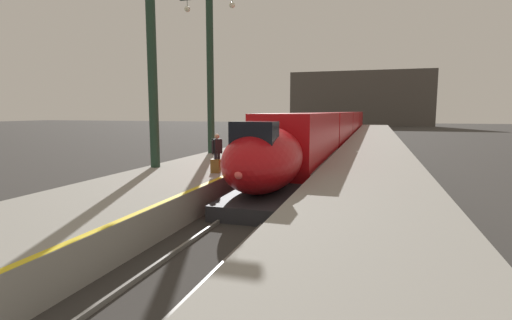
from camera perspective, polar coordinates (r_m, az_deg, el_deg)
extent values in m
cube|color=gray|center=(27.14, -0.40, 0.50)|extent=(4.80, 110.00, 1.05)
cube|color=gray|center=(25.88, 16.95, -0.15)|extent=(4.80, 110.00, 1.05)
cube|color=yellow|center=(26.48, 4.30, 1.46)|extent=(0.20, 107.80, 0.01)
cube|color=slate|center=(29.08, 7.46, -0.04)|extent=(0.08, 110.00, 0.12)
cube|color=slate|center=(28.86, 10.40, -0.15)|extent=(0.08, 110.00, 0.12)
ellipsoid|color=#B20F14|center=(15.18, 1.35, 0.14)|extent=(2.78, 6.29, 2.56)
cube|color=#28282D|center=(15.16, 1.00, -5.85)|extent=(2.46, 5.35, 0.55)
cube|color=black|center=(13.73, -0.27, 3.87)|extent=(1.59, 1.00, 0.90)
sphere|color=#F24C4C|center=(12.31, -2.58, -2.24)|extent=(0.28, 0.28, 0.28)
cube|color=#B20F14|center=(23.80, 7.24, 3.24)|extent=(2.90, 14.00, 3.05)
cube|color=black|center=(24.05, 3.92, 4.64)|extent=(0.04, 11.90, 0.80)
cube|color=black|center=(23.56, 10.67, 4.48)|extent=(0.04, 11.90, 0.80)
cube|color=silver|center=(23.92, 7.19, 0.19)|extent=(2.92, 13.30, 0.24)
cube|color=black|center=(19.65, 4.87, -2.84)|extent=(2.03, 2.20, 0.56)
cube|color=black|center=(28.37, 8.76, 0.21)|extent=(2.03, 2.20, 0.56)
cube|color=#B20F14|center=(40.22, 11.39, 4.76)|extent=(2.90, 18.00, 3.05)
cube|color=black|center=(40.38, 9.40, 5.60)|extent=(0.04, 15.84, 0.80)
cube|color=black|center=(40.09, 13.44, 5.49)|extent=(0.04, 15.84, 0.80)
cube|color=black|center=(34.28, 10.26, 1.38)|extent=(2.03, 2.20, 0.56)
cube|color=black|center=(46.41, 12.12, 2.83)|extent=(2.03, 2.20, 0.56)
cube|color=#B20F14|center=(58.75, 13.28, 5.45)|extent=(2.90, 18.00, 3.05)
cube|color=black|center=(58.85, 11.91, 6.02)|extent=(0.04, 15.84, 0.80)
cube|color=black|center=(58.65, 14.69, 5.94)|extent=(0.04, 15.84, 0.80)
cube|color=black|center=(52.73, 12.75, 3.33)|extent=(2.03, 2.20, 0.56)
cube|color=black|center=(64.92, 13.62, 4.00)|extent=(2.03, 2.20, 0.56)
cube|color=#B20F14|center=(77.31, 14.27, 5.80)|extent=(2.90, 18.00, 3.05)
cube|color=black|center=(77.39, 13.22, 6.24)|extent=(0.04, 15.84, 0.80)
cube|color=black|center=(77.23, 15.34, 6.17)|extent=(0.04, 15.84, 0.80)
cube|color=black|center=(71.26, 13.96, 4.26)|extent=(2.03, 2.20, 0.56)
cube|color=black|center=(83.47, 14.46, 4.65)|extent=(2.03, 2.20, 0.56)
cylinder|color=#1E3828|center=(19.05, -15.20, 14.63)|extent=(0.44, 0.44, 10.38)
cylinder|color=#1E3828|center=(24.84, -6.80, 12.55)|extent=(0.44, 0.44, 9.96)
cylinder|color=#1E3828|center=(26.25, -10.18, 21.93)|extent=(0.03, 0.03, 0.60)
sphere|color=#EFEACC|center=(26.16, -10.16, 21.19)|extent=(0.36, 0.36, 0.36)
sphere|color=#EFEACC|center=(24.98, -3.56, 21.96)|extent=(0.36, 0.36, 0.36)
cylinder|color=#23232D|center=(16.90, -5.55, -0.39)|extent=(0.13, 0.13, 0.85)
cylinder|color=#23232D|center=(16.80, -6.01, -0.44)|extent=(0.13, 0.13, 0.85)
cube|color=black|center=(16.77, -5.81, 2.08)|extent=(0.38, 0.44, 0.62)
cylinder|color=black|center=(16.92, -5.17, 1.96)|extent=(0.09, 0.09, 0.58)
cylinder|color=black|center=(16.63, -6.46, 1.85)|extent=(0.09, 0.09, 0.58)
sphere|color=tan|center=(16.74, -5.83, 3.51)|extent=(0.22, 0.22, 0.22)
cylinder|color=#23232D|center=(22.05, -2.84, 1.42)|extent=(0.13, 0.13, 0.85)
cylinder|color=#23232D|center=(21.96, -3.20, 1.39)|extent=(0.13, 0.13, 0.85)
cube|color=black|center=(21.94, -3.03, 3.31)|extent=(0.40, 0.44, 0.62)
cylinder|color=black|center=(22.08, -2.52, 3.21)|extent=(0.09, 0.09, 0.58)
cylinder|color=black|center=(21.81, -3.55, 3.15)|extent=(0.09, 0.09, 0.58)
sphere|color=tan|center=(21.92, -3.04, 4.41)|extent=(0.22, 0.22, 0.22)
cube|color=brown|center=(16.73, -6.02, -0.90)|extent=(0.40, 0.22, 0.60)
cylinder|color=#262628|center=(16.71, -6.36, 0.74)|extent=(0.02, 0.02, 0.36)
cylinder|color=#262628|center=(16.63, -5.73, 0.72)|extent=(0.02, 0.02, 0.36)
cube|color=#262628|center=(16.65, -6.05, 1.38)|extent=(0.22, 0.03, 0.02)
cube|color=#4C4742|center=(103.07, 15.14, 8.81)|extent=(36.00, 2.00, 14.00)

